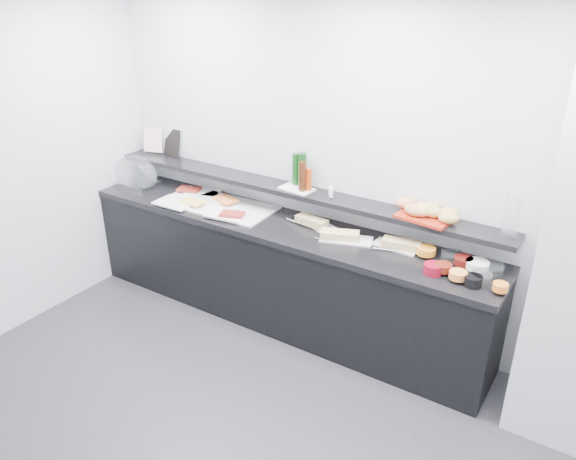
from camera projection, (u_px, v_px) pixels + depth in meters
The scene contains 55 objects.
back_wall at pixel (378, 176), 4.22m from camera, with size 5.00×0.02×2.70m, color silver.
buffet_cabinet at pixel (279, 274), 4.73m from camera, with size 3.60×0.60×0.85m, color black.
counter_top at pixel (279, 226), 4.54m from camera, with size 3.62×0.62×0.05m, color black.
wall_shelf at pixel (290, 190), 4.56m from camera, with size 3.60×0.25×0.04m, color black.
cloche_base at pixel (137, 183), 5.30m from camera, with size 0.39×0.26×0.04m, color silver.
cloche_dome at pixel (136, 173), 5.25m from camera, with size 0.46×0.30×0.34m, color white.
linen_runner at pixel (218, 205), 4.85m from camera, with size 1.01×0.48×0.01m, color silver.
platter_meat_a at pixel (203, 192), 5.09m from camera, with size 0.31×0.21×0.01m, color white.
food_meat_a at pixel (189, 189), 5.10m from camera, with size 0.20×0.13×0.02m, color maroon.
platter_salmon at pixel (216, 198), 4.96m from camera, with size 0.29×0.20×0.01m, color silver.
food_salmon at pixel (225, 199), 4.88m from camera, with size 0.22×0.14×0.02m, color orange.
platter_cheese at pixel (175, 203), 4.86m from camera, with size 0.34×0.23×0.01m, color white.
food_cheese at pixel (192, 202), 4.83m from camera, with size 0.20×0.13×0.02m, color #FFCC63.
platter_meat_b at pixel (227, 215), 4.63m from camera, with size 0.34×0.22×0.01m, color white.
food_meat_b at pixel (232, 214), 4.59m from camera, with size 0.19×0.12×0.02m, color maroon.
sandwich_plate_left at pixel (319, 225), 4.47m from camera, with size 0.36×0.15×0.01m, color white.
sandwich_food_left at pixel (312, 221), 4.45m from camera, with size 0.27×0.10×0.06m, color tan.
tongs_left at pixel (294, 221), 4.51m from camera, with size 0.01×0.01×0.16m, color silver.
sandwich_plate_mid at pixel (346, 239), 4.24m from camera, with size 0.39×0.17×0.01m, color white.
sandwich_food_mid at pixel (340, 235), 4.22m from camera, with size 0.29×0.11×0.06m, color tan.
tongs_mid at pixel (325, 240), 4.21m from camera, with size 0.01×0.01×0.16m, color silver.
sandwich_plate_right at pixel (396, 247), 4.13m from camera, with size 0.34×0.14×0.01m, color silver.
sandwich_food_right at pixel (402, 244), 4.08m from camera, with size 0.28×0.11×0.06m, color tan.
tongs_right at pixel (384, 249), 4.06m from camera, with size 0.01×0.01×0.16m, color #AEB2B5.
bowl_glass_fruit at pixel (452, 257), 3.92m from camera, with size 0.16×0.16×0.07m, color silver.
fill_glass_fruit at pixel (426, 250), 3.99m from camera, with size 0.14×0.14×0.05m, color orange.
bowl_black_jam at pixel (466, 262), 3.86m from camera, with size 0.12×0.12×0.07m, color black.
fill_black_jam at pixel (464, 261), 3.85m from camera, with size 0.13×0.13×0.05m, color #5A110C.
bowl_glass_cream at pixel (488, 269), 3.77m from camera, with size 0.20×0.20×0.07m, color white.
fill_glass_cream at pixel (477, 265), 3.80m from camera, with size 0.16×0.16×0.05m, color white.
bowl_red_jam at pixel (433, 269), 3.77m from camera, with size 0.13×0.13×0.07m, color maroon.
fill_red_jam at pixel (443, 267), 3.76m from camera, with size 0.11×0.11×0.05m, color #5B190D.
bowl_glass_salmon at pixel (481, 278), 3.66m from camera, with size 0.14×0.14×0.07m, color white.
fill_glass_salmon at pixel (458, 275), 3.67m from camera, with size 0.12×0.12×0.05m, color orange.
bowl_black_fruit at pixel (473, 281), 3.63m from camera, with size 0.12×0.12×0.07m, color black.
fill_black_fruit at pixel (500, 287), 3.53m from camera, with size 0.10×0.10×0.05m, color orange.
framed_print at pixel (172, 142), 5.27m from camera, with size 0.21×0.02×0.26m, color black.
print_art at pixel (153, 140), 5.33m from camera, with size 0.19×0.00×0.22m, color beige.
condiment_tray at pixel (297, 189), 4.51m from camera, with size 0.27×0.17×0.01m, color white.
bottle_green_a at pixel (296, 169), 4.54m from camera, with size 0.06×0.06×0.26m, color #103C11.
bottle_brown at pixel (302, 176), 4.41m from camera, with size 0.06×0.06×0.24m, color #391A0A.
bottle_green_b at pixel (302, 170), 4.49m from camera, with size 0.07×0.07×0.28m, color #0F3712.
bottle_hot at pixel (309, 179), 4.43m from camera, with size 0.05×0.05×0.18m, color #AC390C.
shaker_salt at pixel (331, 193), 4.32m from camera, with size 0.03×0.03×0.07m, color white.
shaker_pepper at pixel (331, 191), 4.36m from camera, with size 0.03×0.03×0.07m, color white.
bread_tray at pixel (425, 217), 3.99m from camera, with size 0.38×0.26×0.02m, color #9E2411.
bread_roll_nw at pixel (406, 203), 4.10m from camera, with size 0.15×0.10×0.08m, color #CD804E.
bread_roll_n at pixel (431, 207), 4.03m from camera, with size 0.13×0.08×0.08m, color tan.
bread_roll_ne at pixel (449, 213), 3.93m from camera, with size 0.13×0.08×0.08m, color tan.
bread_roll_sw at pixel (413, 210), 3.98m from camera, with size 0.15×0.10×0.08m, color #B57645.
bread_roll_s at pixel (420, 211), 3.96m from camera, with size 0.12×0.08×0.08m, color tan.
bread_roll_se at pixel (449, 218), 3.85m from camera, with size 0.14×0.09×0.08m, color gold.
bread_roll_midw at pixel (424, 209), 4.00m from camera, with size 0.15×0.10×0.08m, color tan.
bread_roll_mide at pixel (432, 212), 3.95m from camera, with size 0.15×0.10×0.08m, color #BA9247.
carafe at pixel (511, 217), 3.64m from camera, with size 0.10×0.10×0.30m, color white.
Camera 1 is at (1.60, -1.72, 2.78)m, focal length 35.00 mm.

